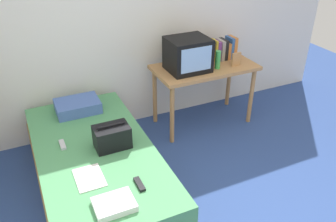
# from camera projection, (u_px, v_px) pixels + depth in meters

# --- Properties ---
(wall_back) EXTENTS (5.20, 0.10, 2.60)m
(wall_back) POSITION_uv_depth(u_px,v_px,m) (137.00, 13.00, 3.79)
(wall_back) COLOR silver
(wall_back) RESTS_ON ground
(bed) EXTENTS (1.00, 2.00, 0.49)m
(bed) POSITION_uv_depth(u_px,v_px,m) (98.00, 171.00, 3.15)
(bed) COLOR #B27F4C
(bed) RESTS_ON ground
(desk) EXTENTS (1.16, 0.60, 0.74)m
(desk) POSITION_uv_depth(u_px,v_px,m) (204.00, 73.00, 4.02)
(desk) COLOR #B27F4C
(desk) RESTS_ON ground
(tv) EXTENTS (0.44, 0.39, 0.36)m
(tv) POSITION_uv_depth(u_px,v_px,m) (188.00, 54.00, 3.78)
(tv) COLOR black
(tv) RESTS_ON desk
(water_bottle) EXTENTS (0.06, 0.06, 0.21)m
(water_bottle) POSITION_uv_depth(u_px,v_px,m) (218.00, 60.00, 3.85)
(water_bottle) COLOR green
(water_bottle) RESTS_ON desk
(book_row) EXTENTS (0.28, 0.17, 0.25)m
(book_row) POSITION_uv_depth(u_px,v_px,m) (224.00, 49.00, 4.11)
(book_row) COLOR gold
(book_row) RESTS_ON desk
(picture_frame) EXTENTS (0.11, 0.02, 0.15)m
(picture_frame) POSITION_uv_depth(u_px,v_px,m) (236.00, 59.00, 3.94)
(picture_frame) COLOR #B27F4C
(picture_frame) RESTS_ON desk
(pillow) EXTENTS (0.43, 0.32, 0.11)m
(pillow) POSITION_uv_depth(u_px,v_px,m) (78.00, 106.00, 3.56)
(pillow) COLOR #4766AD
(pillow) RESTS_ON bed
(handbag) EXTENTS (0.30, 0.20, 0.23)m
(handbag) POSITION_uv_depth(u_px,v_px,m) (112.00, 137.00, 3.01)
(handbag) COLOR black
(handbag) RESTS_ON bed
(magazine) EXTENTS (0.21, 0.29, 0.01)m
(magazine) POSITION_uv_depth(u_px,v_px,m) (89.00, 178.00, 2.70)
(magazine) COLOR white
(magazine) RESTS_ON bed
(remote_dark) EXTENTS (0.04, 0.16, 0.02)m
(remote_dark) POSITION_uv_depth(u_px,v_px,m) (139.00, 184.00, 2.62)
(remote_dark) COLOR black
(remote_dark) RESTS_ON bed
(remote_silver) EXTENTS (0.04, 0.14, 0.02)m
(remote_silver) POSITION_uv_depth(u_px,v_px,m) (62.00, 145.00, 3.06)
(remote_silver) COLOR #B7B7BC
(remote_silver) RESTS_ON bed
(folded_towel) EXTENTS (0.28, 0.22, 0.05)m
(folded_towel) POSITION_uv_depth(u_px,v_px,m) (114.00, 204.00, 2.43)
(folded_towel) COLOR white
(folded_towel) RESTS_ON bed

